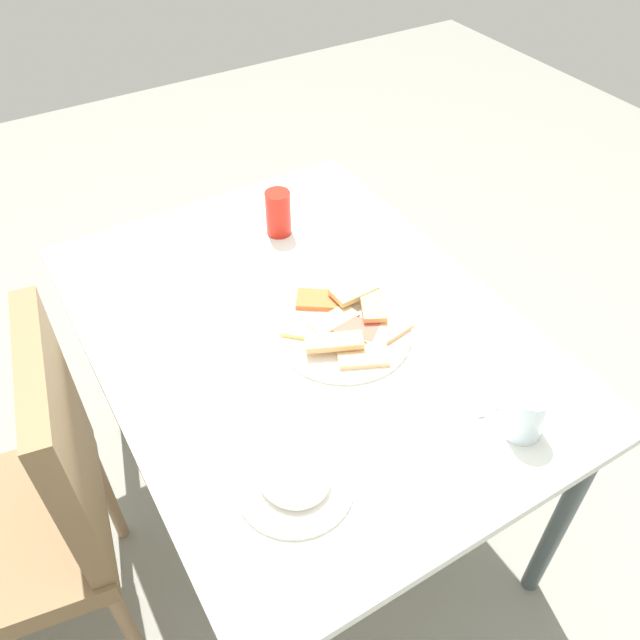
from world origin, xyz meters
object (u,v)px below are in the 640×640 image
object	(u,v)px
fork	(473,376)
pide_platter	(345,328)
dining_table	(305,350)
salad_plate_greens	(295,479)
spoon	(459,383)
soda_can	(278,213)
paper_napkin	(466,381)
dining_chair	(32,503)
drinking_glass	(526,413)

from	to	relation	value
fork	pide_platter	bearing A→B (deg)	39.02
dining_table	fork	xyz separation A→B (m)	(-0.31, -0.22, 0.08)
salad_plate_greens	spoon	bearing A→B (deg)	-85.49
soda_can	paper_napkin	distance (m)	0.67
dining_chair	salad_plate_greens	xyz separation A→B (m)	(-0.35, -0.44, 0.21)
dining_chair	fork	distance (m)	0.95
pide_platter	paper_napkin	size ratio (longest dim) A/B	1.99
drinking_glass	paper_napkin	xyz separation A→B (m)	(0.15, 0.01, -0.05)
salad_plate_greens	paper_napkin	distance (m)	0.42
pide_platter	fork	world-z (taller)	pide_platter
soda_can	dining_chair	bearing A→B (deg)	113.71
salad_plate_greens	fork	distance (m)	0.44
salad_plate_greens	soda_can	bearing A→B (deg)	-26.15
drinking_glass	fork	xyz separation A→B (m)	(0.15, -0.01, -0.05)
dining_table	soda_can	xyz separation A→B (m)	(0.35, -0.12, 0.13)
dining_chair	paper_napkin	world-z (taller)	dining_chair
dining_chair	salad_plate_greens	world-z (taller)	dining_chair
drinking_glass	paper_napkin	bearing A→B (deg)	3.42
salad_plate_greens	dining_chair	bearing A→B (deg)	51.35
drinking_glass	fork	world-z (taller)	drinking_glass
paper_napkin	spoon	world-z (taller)	spoon
soda_can	drinking_glass	world-z (taller)	soda_can
salad_plate_greens	drinking_glass	world-z (taller)	drinking_glass
soda_can	paper_napkin	xyz separation A→B (m)	(-0.66, -0.08, -0.06)
pide_platter	salad_plate_greens	distance (m)	0.40
dining_chair	pide_platter	size ratio (longest dim) A/B	2.92
dining_chair	pide_platter	xyz separation A→B (m)	(-0.07, -0.72, 0.21)
fork	spoon	xyz separation A→B (m)	(0.00, 0.04, 0.00)
drinking_glass	spoon	world-z (taller)	drinking_glass
fork	soda_can	bearing A→B (deg)	16.27
drinking_glass	fork	size ratio (longest dim) A/B	0.59
dining_table	paper_napkin	bearing A→B (deg)	-146.64
dining_table	soda_can	size ratio (longest dim) A/B	9.73
fork	spoon	bearing A→B (deg)	97.53
drinking_glass	spoon	xyz separation A→B (m)	(0.15, 0.03, -0.05)
fork	dining_chair	bearing A→B (deg)	77.63
paper_napkin	dining_table	bearing A→B (deg)	33.36
dining_table	soda_can	world-z (taller)	soda_can
spoon	pide_platter	bearing A→B (deg)	35.15
dining_table	salad_plate_greens	bearing A→B (deg)	147.63
pide_platter	soda_can	xyz separation A→B (m)	(0.41, -0.05, 0.05)
dining_table	pide_platter	size ratio (longest dim) A/B	3.75
paper_napkin	spoon	size ratio (longest dim) A/B	0.88
dining_chair	soda_can	bearing A→B (deg)	-66.29
spoon	dining_chair	bearing A→B (deg)	79.31
salad_plate_greens	soda_can	size ratio (longest dim) A/B	1.78
dining_table	paper_napkin	world-z (taller)	paper_napkin
drinking_glass	salad_plate_greens	bearing A→B (deg)	74.71
soda_can	drinking_glass	bearing A→B (deg)	-173.50
spoon	soda_can	bearing A→B (deg)	15.65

